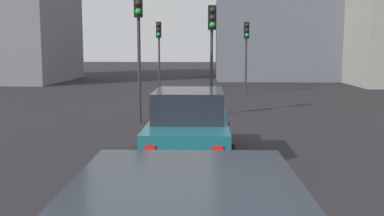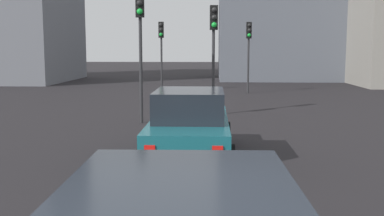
% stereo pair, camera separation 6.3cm
% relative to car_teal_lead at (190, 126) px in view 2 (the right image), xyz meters
% --- Properties ---
extents(car_teal_lead, '(4.56, 1.96, 1.62)m').
position_rel_car_teal_lead_xyz_m(car_teal_lead, '(0.00, 0.00, 0.00)').
color(car_teal_lead, '#19606B').
rests_on(car_teal_lead, ground_plane).
extents(traffic_light_near_left, '(0.32, 0.30, 4.45)m').
position_rel_car_teal_lead_xyz_m(traffic_light_near_left, '(5.04, 1.90, 2.41)').
color(traffic_light_near_left, '#2D2D30').
rests_on(traffic_light_near_left, ground_plane).
extents(traffic_light_near_right, '(0.33, 0.30, 4.11)m').
position_rel_car_teal_lead_xyz_m(traffic_light_near_right, '(7.06, -0.55, 2.18)').
color(traffic_light_near_right, '#2D2D30').
rests_on(traffic_light_near_right, ground_plane).
extents(traffic_light_far_left, '(0.32, 0.29, 3.95)m').
position_rel_car_teal_lead_xyz_m(traffic_light_far_left, '(15.66, -2.51, 2.07)').
color(traffic_light_far_left, '#2D2D30').
rests_on(traffic_light_far_left, ground_plane).
extents(traffic_light_far_right, '(0.32, 0.29, 4.00)m').
position_rel_car_teal_lead_xyz_m(traffic_light_far_right, '(16.15, 2.42, 2.11)').
color(traffic_light_far_right, '#2D2D30').
rests_on(traffic_light_far_right, ground_plane).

